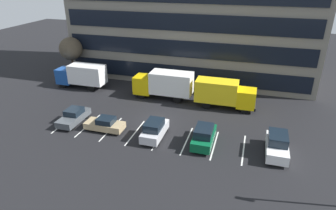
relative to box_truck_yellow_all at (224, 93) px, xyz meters
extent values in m
plane|color=black|center=(-6.70, -5.78, -1.93)|extent=(120.00, 120.00, 0.00)
cube|color=slate|center=(-6.70, 12.22, 8.87)|extent=(36.21, 13.43, 21.60)
cube|color=black|center=(-6.70, 5.45, 0.05)|extent=(34.76, 0.16, 2.30)
cube|color=black|center=(-6.70, 5.45, 3.65)|extent=(34.76, 0.16, 2.30)
cube|color=black|center=(-6.70, 5.45, 7.25)|extent=(34.76, 0.16, 2.30)
cube|color=silver|center=(-16.50, -8.99, -1.93)|extent=(0.14, 5.40, 0.01)
cube|color=silver|center=(-13.70, -8.99, -1.93)|extent=(0.14, 5.40, 0.01)
cube|color=silver|center=(-10.90, -8.99, -1.93)|extent=(0.14, 5.40, 0.01)
cube|color=silver|center=(-8.10, -8.99, -1.93)|extent=(0.14, 5.40, 0.01)
cube|color=silver|center=(-5.30, -8.99, -1.93)|extent=(0.14, 5.40, 0.01)
cube|color=silver|center=(-2.50, -8.99, -1.93)|extent=(0.14, 5.40, 0.01)
cube|color=silver|center=(0.30, -8.99, -1.93)|extent=(0.14, 5.40, 0.01)
cube|color=silver|center=(3.10, -8.99, -1.93)|extent=(0.14, 5.40, 0.01)
cube|color=yellow|center=(2.69, 0.00, -0.36)|extent=(2.16, 2.35, 2.16)
cube|color=black|center=(3.75, 0.00, 0.07)|extent=(0.06, 1.98, 0.95)
cube|color=yellow|center=(-0.94, 0.00, 0.18)|extent=(5.10, 2.45, 2.65)
cube|color=black|center=(3.82, 0.00, -1.29)|extent=(0.20, 2.35, 0.39)
cylinder|color=black|center=(2.69, 1.01, -1.44)|extent=(0.98, 0.29, 0.98)
cylinder|color=black|center=(2.69, -1.01, -1.44)|extent=(0.98, 0.29, 0.98)
cylinder|color=black|center=(-1.96, 1.01, -1.44)|extent=(0.98, 0.29, 0.98)
cylinder|color=black|center=(-1.96, -1.01, -1.44)|extent=(0.98, 0.29, 0.98)
cube|color=yellow|center=(-10.76, 0.71, -0.26)|extent=(2.29, 2.50, 2.29)
cube|color=black|center=(-11.89, 0.71, 0.19)|extent=(0.06, 2.10, 1.01)
cube|color=white|center=(-6.90, 0.71, 0.31)|extent=(5.42, 2.61, 2.81)
cube|color=black|center=(-11.96, 0.71, -1.25)|extent=(0.21, 2.50, 0.42)
cylinder|color=black|center=(-10.76, -0.37, -1.41)|extent=(1.04, 0.31, 1.04)
cylinder|color=black|center=(-10.76, 1.78, -1.41)|extent=(1.04, 0.31, 1.04)
cylinder|color=black|center=(-5.82, -0.37, -1.41)|extent=(1.04, 0.31, 1.04)
cylinder|color=black|center=(-5.82, 1.78, -1.41)|extent=(1.04, 0.31, 1.04)
cube|color=#194799|center=(-23.06, 1.08, -0.38)|extent=(2.13, 2.33, 2.13)
cube|color=black|center=(-24.11, 1.08, 0.05)|extent=(0.06, 1.95, 0.94)
cube|color=white|center=(-19.47, 1.08, 0.15)|extent=(5.04, 2.42, 2.62)
cube|color=black|center=(-24.17, 1.08, -1.30)|extent=(0.19, 2.33, 0.39)
cylinder|color=black|center=(-23.06, 0.08, -1.45)|extent=(0.97, 0.29, 0.97)
cylinder|color=black|center=(-23.06, 2.08, -1.45)|extent=(0.97, 0.29, 0.97)
cylinder|color=black|center=(-18.46, 0.08, -1.45)|extent=(0.97, 0.29, 0.97)
cylinder|color=black|center=(-18.46, 2.08, -1.45)|extent=(0.97, 0.29, 0.97)
cube|color=silver|center=(-5.79, -9.25, -1.23)|extent=(1.81, 4.27, 0.88)
cube|color=black|center=(-5.79, -9.47, -0.40)|extent=(1.59, 2.35, 0.79)
cylinder|color=black|center=(-6.58, -7.89, -1.62)|extent=(0.20, 0.63, 0.63)
cylinder|color=black|center=(-5.00, -7.89, -1.62)|extent=(0.20, 0.63, 0.63)
cylinder|color=black|center=(-6.58, -10.62, -1.62)|extent=(0.20, 0.63, 0.63)
cylinder|color=black|center=(-5.00, -10.62, -1.62)|extent=(0.20, 0.63, 0.63)
cube|color=white|center=(6.01, -8.93, -1.19)|extent=(1.92, 4.53, 0.93)
cube|color=black|center=(6.01, -8.70, -0.30)|extent=(1.69, 2.49, 0.84)
cylinder|color=black|center=(6.85, -10.37, -1.60)|extent=(0.22, 0.67, 0.67)
cylinder|color=black|center=(5.17, -10.37, -1.60)|extent=(0.22, 0.67, 0.67)
cylinder|color=black|center=(6.85, -7.48, -1.60)|extent=(0.22, 0.67, 0.67)
cylinder|color=black|center=(5.17, -7.48, -1.60)|extent=(0.22, 0.67, 0.67)
cube|color=#0C5933|center=(-0.76, -9.09, -1.21)|extent=(1.86, 4.39, 0.91)
cube|color=black|center=(-0.76, -9.31, -0.35)|extent=(1.64, 2.42, 0.81)
cylinder|color=black|center=(-1.58, -7.69, -1.61)|extent=(0.21, 0.65, 0.65)
cylinder|color=black|center=(0.05, -7.69, -1.61)|extent=(0.21, 0.65, 0.65)
cylinder|color=black|center=(-1.58, -10.50, -1.61)|extent=(0.21, 0.65, 0.65)
cylinder|color=black|center=(0.05, -10.50, -1.61)|extent=(0.21, 0.65, 0.65)
cube|color=#474C51|center=(-15.53, -8.83, -1.33)|extent=(1.85, 4.42, 0.72)
cube|color=black|center=(-15.53, -8.61, -0.66)|extent=(1.63, 1.86, 0.62)
cylinder|color=black|center=(-14.73, -10.24, -1.62)|extent=(0.23, 0.62, 0.62)
cylinder|color=black|center=(-16.34, -10.24, -1.62)|extent=(0.23, 0.62, 0.62)
cylinder|color=black|center=(-14.73, -7.41, -1.62)|extent=(0.23, 0.62, 0.62)
cylinder|color=black|center=(-16.34, -7.41, -1.62)|extent=(0.23, 0.62, 0.62)
cube|color=tan|center=(-11.40, -9.39, -1.36)|extent=(4.17, 1.75, 0.68)
cube|color=black|center=(-11.19, -9.39, -0.73)|extent=(1.75, 1.54, 0.58)
cylinder|color=black|center=(-12.73, -10.15, -1.64)|extent=(0.58, 0.21, 0.58)
cylinder|color=black|center=(-12.73, -8.63, -1.64)|extent=(0.58, 0.21, 0.58)
cylinder|color=black|center=(-10.06, -10.15, -1.64)|extent=(0.58, 0.21, 0.58)
cylinder|color=black|center=(-10.06, -8.63, -1.64)|extent=(0.58, 0.21, 0.58)
cylinder|color=#473323|center=(-23.70, 4.06, -0.24)|extent=(0.28, 0.28, 3.38)
sphere|color=#4C4233|center=(-23.70, 4.06, 2.80)|extent=(3.44, 3.44, 3.44)
camera|label=1|loc=(3.04, -34.09, 13.89)|focal=31.77mm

